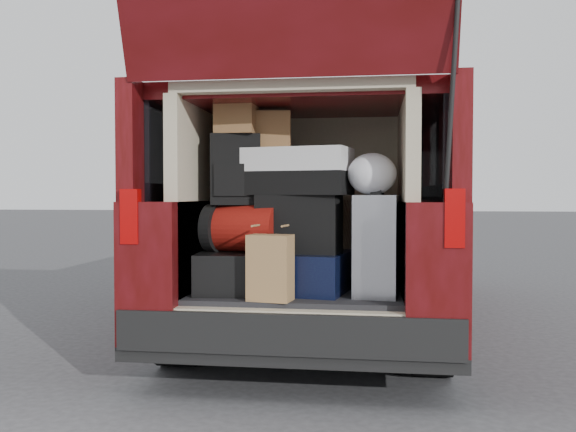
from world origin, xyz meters
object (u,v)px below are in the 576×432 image
object	(u,v)px
black_hardshell	(237,271)
silver_roller	(377,245)
red_duffel	(243,228)
backpack	(236,170)
black_soft_case	(300,224)
twotone_duffel	(297,172)
navy_hardshell	(310,272)
kraft_bag	(270,268)

from	to	relation	value
black_hardshell	silver_roller	size ratio (longest dim) A/B	1.03
red_duffel	backpack	bearing A→B (deg)	164.10
silver_roller	black_soft_case	bearing A→B (deg)	178.46
black_soft_case	twotone_duffel	world-z (taller)	twotone_duffel
black_hardshell	black_soft_case	distance (m)	0.49
silver_roller	red_duffel	distance (m)	0.81
black_hardshell	red_duffel	bearing A→B (deg)	-36.99
silver_roller	black_soft_case	distance (m)	0.48
navy_hardshell	kraft_bag	world-z (taller)	kraft_bag
black_hardshell	black_soft_case	xyz separation A→B (m)	(0.39, -0.00, 0.29)
navy_hardshell	twotone_duffel	world-z (taller)	twotone_duffel
silver_roller	backpack	xyz separation A→B (m)	(-0.86, 0.06, 0.45)
silver_roller	twotone_duffel	bearing A→B (deg)	177.39
red_duffel	kraft_bag	bearing A→B (deg)	-42.95
black_hardshell	navy_hardshell	xyz separation A→B (m)	(0.45, 0.02, -0.00)
backpack	kraft_bag	bearing A→B (deg)	-62.04
kraft_bag	twotone_duffel	distance (m)	0.65
black_soft_case	backpack	xyz separation A→B (m)	(-0.39, 0.00, 0.33)
red_duffel	backpack	size ratio (longest dim) A/B	1.02
navy_hardshell	red_duffel	bearing A→B (deg)	-163.02
twotone_duffel	black_soft_case	bearing A→B (deg)	-25.79
navy_hardshell	red_duffel	world-z (taller)	red_duffel
navy_hardshell	black_soft_case	world-z (taller)	black_soft_case
navy_hardshell	black_soft_case	bearing A→B (deg)	-149.86
black_hardshell	backpack	distance (m)	0.62
silver_roller	black_soft_case	size ratio (longest dim) A/B	1.21
kraft_bag	black_soft_case	world-z (taller)	black_soft_case
navy_hardshell	backpack	size ratio (longest dim) A/B	1.27
red_duffel	twotone_duffel	bearing A→B (deg)	18.10
navy_hardshell	backpack	xyz separation A→B (m)	(-0.45, -0.02, 0.62)
navy_hardshell	kraft_bag	size ratio (longest dim) A/B	1.49
black_hardshell	silver_roller	xyz separation A→B (m)	(0.85, -0.06, 0.17)
silver_roller	black_hardshell	bearing A→B (deg)	-178.35
navy_hardshell	kraft_bag	distance (m)	0.40
twotone_duffel	silver_roller	bearing A→B (deg)	3.47
silver_roller	navy_hardshell	bearing A→B (deg)	174.33
silver_roller	kraft_bag	xyz separation A→B (m)	(-0.59, -0.27, -0.11)
kraft_bag	red_duffel	world-z (taller)	red_duffel
twotone_duffel	red_duffel	bearing A→B (deg)	-161.34
kraft_bag	silver_roller	bearing A→B (deg)	33.85
silver_roller	red_duffel	bearing A→B (deg)	-176.48
black_hardshell	twotone_duffel	size ratio (longest dim) A/B	0.96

